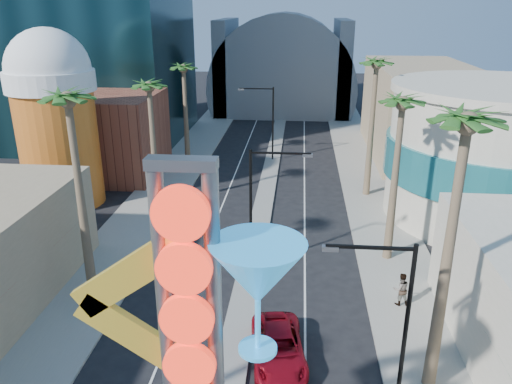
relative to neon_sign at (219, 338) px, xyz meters
name	(u,v)px	position (x,y,z in m)	size (l,w,h in m)	color
sidewalk_west	(167,185)	(-10.32, 32.04, -7.23)	(5.00, 100.00, 0.15)	gray
sidewalk_east	(370,191)	(8.68, 32.04, -7.23)	(5.00, 100.00, 0.15)	gray
median	(269,177)	(-0.82, 35.04, -7.23)	(1.60, 84.00, 0.15)	gray
brick_filler_west	(108,135)	(-16.82, 35.04, -3.31)	(10.00, 10.00, 8.00)	brown
filler_east	(418,111)	(15.18, 45.04, -2.31)	(10.00, 20.00, 10.00)	#998463
beer_mug	(55,113)	(-17.82, 27.04, 0.54)	(7.00, 7.00, 14.50)	#CC601B
turquoise_building	(495,154)	(17.18, 27.04, -2.06)	(16.60, 16.60, 10.60)	#BBB69E
canopy	(283,83)	(-0.82, 69.04, -3.00)	(22.00, 16.00, 22.00)	slate
neon_sign	(219,338)	(0.00, 0.00, 0.00)	(6.53, 2.60, 12.55)	gray
streetlight_0	(260,198)	(-0.27, 17.04, -2.43)	(3.79, 0.25, 8.00)	black
streetlight_1	(268,116)	(-1.36, 41.04, -2.43)	(3.79, 0.25, 8.00)	black
streetlight_2	(394,318)	(5.91, 5.04, -2.47)	(3.45, 0.25, 8.00)	black
palm_1	(69,113)	(-9.82, 13.04, 3.52)	(2.40, 2.40, 12.70)	brown
palm_2	(149,94)	(-9.82, 27.04, 2.17)	(2.40, 2.40, 11.20)	brown
palm_3	(184,74)	(-9.82, 39.04, 2.17)	(2.40, 2.40, 11.20)	brown
palm_5	(465,143)	(8.18, 7.04, 3.96)	(2.40, 2.40, 13.20)	brown
palm_6	(402,113)	(8.18, 19.04, 2.62)	(2.40, 2.40, 11.70)	brown
palm_7	(376,73)	(8.18, 31.04, 3.52)	(2.40, 2.40, 12.70)	brown
red_pickup	(278,347)	(1.38, 8.17, -6.57)	(2.43, 5.27, 1.46)	maroon
pedestrian_b	(401,289)	(8.01, 13.36, -6.19)	(0.94, 0.73, 1.94)	gray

